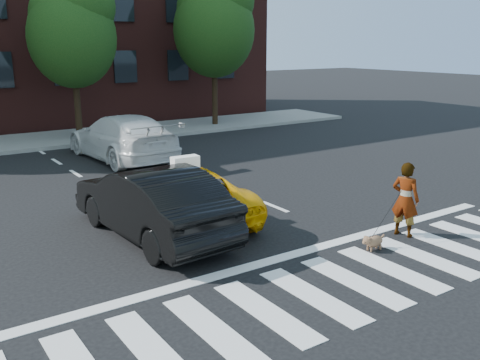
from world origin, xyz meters
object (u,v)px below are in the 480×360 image
(woman, at_px, (405,199))
(tree_mid, at_px, (72,26))
(tree_right, at_px, (215,20))
(taxi, at_px, (182,194))
(dog, at_px, (373,241))
(black_sedan, at_px, (152,202))
(white_suv, at_px, (122,137))

(woman, bearing_deg, tree_mid, -10.34)
(tree_mid, bearing_deg, tree_right, -0.00)
(tree_right, xyz_separation_m, woman, (-4.87, -15.90, -4.42))
(taxi, xyz_separation_m, dog, (2.32, -4.01, -0.45))
(black_sedan, distance_m, woman, 5.62)
(black_sedan, relative_size, woman, 2.87)
(tree_mid, height_order, tree_right, tree_right)
(tree_mid, distance_m, black_sedan, 13.64)
(white_suv, relative_size, woman, 3.41)
(tree_right, height_order, taxi, tree_right)
(tree_right, xyz_separation_m, white_suv, (-6.98, -4.76, -4.43))
(white_suv, bearing_deg, taxi, 75.84)
(tree_right, xyz_separation_m, taxi, (-8.43, -12.13, -4.62))
(dog, bearing_deg, black_sedan, 139.92)
(taxi, height_order, white_suv, white_suv)
(woman, bearing_deg, white_suv, -7.25)
(woman, height_order, dog, woman)
(black_sedan, bearing_deg, tree_mid, -104.76)
(tree_right, height_order, black_sedan, tree_right)
(tree_right, height_order, dog, tree_right)
(woman, bearing_deg, black_sedan, 38.23)
(black_sedan, distance_m, white_suv, 8.41)
(black_sedan, height_order, woman, woman)
(taxi, relative_size, white_suv, 0.81)
(tree_mid, xyz_separation_m, tree_right, (7.00, -0.00, 0.41))
(taxi, distance_m, white_suv, 7.51)
(tree_right, bearing_deg, woman, -107.02)
(tree_right, height_order, woman, tree_right)
(tree_mid, distance_m, taxi, 12.92)
(black_sedan, bearing_deg, dog, 131.93)
(dog, bearing_deg, tree_mid, 97.60)
(tree_right, distance_m, white_suv, 9.54)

